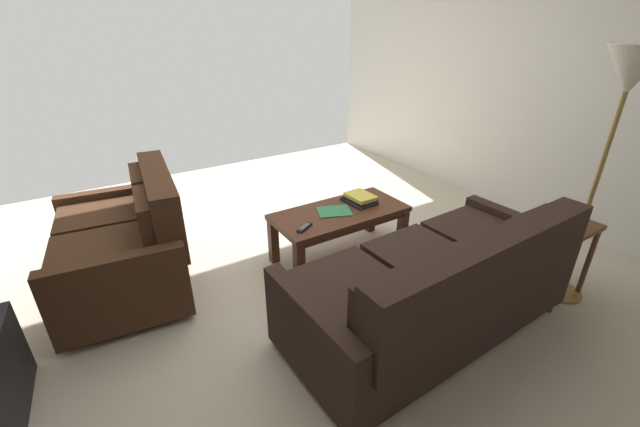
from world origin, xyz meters
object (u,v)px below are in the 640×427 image
(loveseat_near, at_px, (127,242))
(loose_magazine, at_px, (334,211))
(book_stack, at_px, (360,199))
(floor_lamp, at_px, (626,91))
(end_table, at_px, (554,235))
(coffee_table, at_px, (340,218))
(tv_remote, at_px, (305,227))
(sofa_main, at_px, (439,286))

(loveseat_near, height_order, loose_magazine, loveseat_near)
(book_stack, bearing_deg, loose_magazine, 7.82)
(floor_lamp, bearing_deg, end_table, -51.73)
(book_stack, distance_m, loose_magazine, 0.30)
(loveseat_near, relative_size, loose_magazine, 5.07)
(coffee_table, bearing_deg, tv_remote, 15.89)
(book_stack, bearing_deg, tv_remote, 14.30)
(sofa_main, bearing_deg, loose_magazine, -87.80)
(loveseat_near, bearing_deg, floor_lamp, 145.46)
(book_stack, height_order, loose_magazine, book_stack)
(coffee_table, bearing_deg, loose_magazine, -10.22)
(loveseat_near, height_order, end_table, loveseat_near)
(end_table, xyz_separation_m, floor_lamp, (-0.09, 0.11, 1.00))
(sofa_main, distance_m, coffee_table, 1.09)
(loveseat_near, relative_size, floor_lamp, 0.79)
(tv_remote, xyz_separation_m, loose_magazine, (-0.35, -0.12, -0.01))
(coffee_table, distance_m, book_stack, 0.27)
(end_table, distance_m, tv_remote, 1.79)
(end_table, relative_size, tv_remote, 3.61)
(end_table, relative_size, loose_magazine, 2.17)
(tv_remote, bearing_deg, end_table, 142.21)
(loveseat_near, height_order, coffee_table, loveseat_near)
(end_table, height_order, book_stack, end_table)
(floor_lamp, relative_size, loose_magazine, 6.44)
(floor_lamp, bearing_deg, tv_remote, -38.83)
(floor_lamp, relative_size, tv_remote, 10.70)
(loose_magazine, bearing_deg, loveseat_near, -86.63)
(sofa_main, xyz_separation_m, end_table, (-1.02, 0.12, 0.12))
(sofa_main, relative_size, loveseat_near, 1.41)
(sofa_main, xyz_separation_m, tv_remote, (0.39, -0.98, 0.09))
(loveseat_near, height_order, tv_remote, loveseat_near)
(sofa_main, relative_size, coffee_table, 1.72)
(sofa_main, height_order, loveseat_near, loveseat_near)
(floor_lamp, distance_m, tv_remote, 2.19)
(tv_remote, bearing_deg, floor_lamp, 141.17)
(tv_remote, bearing_deg, book_stack, -165.70)
(sofa_main, xyz_separation_m, loose_magazine, (0.04, -1.10, 0.08))
(tv_remote, distance_m, loose_magazine, 0.37)
(end_table, distance_m, loose_magazine, 1.62)
(end_table, height_order, tv_remote, end_table)
(floor_lamp, xyz_separation_m, tv_remote, (1.50, -1.21, -1.02))
(end_table, bearing_deg, floor_lamp, 128.27)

